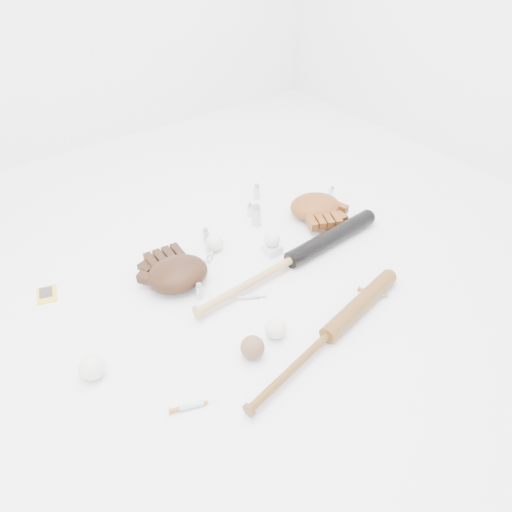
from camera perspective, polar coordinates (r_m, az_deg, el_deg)
bat_dark at (r=2.02m, az=4.12°, el=-0.40°), size 1.00×0.14×0.07m
bat_wood at (r=1.74m, az=8.24°, el=-8.89°), size 0.85×0.24×0.06m
glove_dark at (r=1.95m, az=-8.95°, el=-1.99°), size 0.31×0.31×0.10m
glove_tan at (r=2.33m, az=6.79°, el=5.66°), size 0.37×0.37×0.10m
trading_card at (r=2.06m, az=-22.78°, el=-4.09°), size 0.10×0.11×0.01m
pedestal at (r=2.10m, az=1.84°, el=0.79°), size 0.07×0.07×0.04m
baseball_on_pedestal at (r=2.07m, az=1.87°, el=1.94°), size 0.07×0.07×0.07m
baseball_left at (r=1.70m, az=-18.24°, el=-12.02°), size 0.08×0.08×0.08m
baseball_upper at (r=2.11m, az=-4.77°, el=1.53°), size 0.07×0.07×0.07m
baseball_mid at (r=1.73m, az=2.25°, el=-8.27°), size 0.08×0.08×0.08m
baseball_aged at (r=1.67m, az=-0.41°, el=-10.40°), size 0.08×0.08×0.08m
syringe_0 at (r=1.58m, az=-7.35°, el=-16.59°), size 0.16×0.08×0.02m
syringe_1 at (r=1.89m, az=-0.74°, el=-4.66°), size 0.14×0.09×0.02m
syringe_2 at (r=2.10m, az=-5.05°, el=0.46°), size 0.13×0.13×0.02m
syringe_3 at (r=1.96m, az=13.46°, el=-4.10°), size 0.10×0.15×0.02m
syringe_4 at (r=2.52m, az=8.36°, el=7.11°), size 0.13×0.09×0.02m
vial_0 at (r=2.45m, az=0.09°, el=7.38°), size 0.03×0.03×0.08m
vial_1 at (r=2.32m, az=-0.71°, el=5.30°), size 0.03×0.03×0.06m
vial_2 at (r=2.16m, az=-5.75°, el=2.35°), size 0.03×0.03×0.07m
vial_3 at (r=2.25m, az=0.01°, el=4.67°), size 0.04×0.04×0.10m
vial_4 at (r=1.89m, az=-6.48°, el=-3.96°), size 0.03×0.03×0.07m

